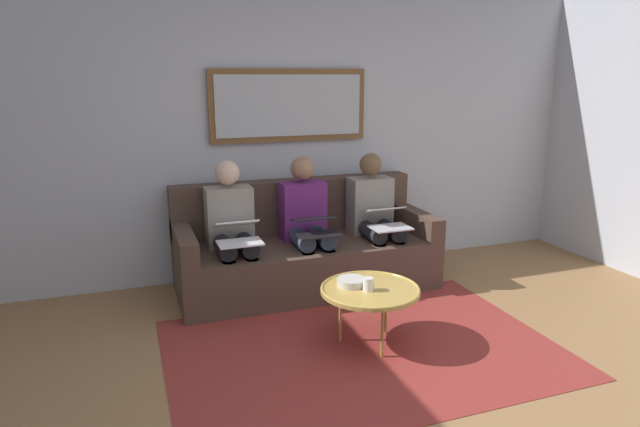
{
  "coord_description": "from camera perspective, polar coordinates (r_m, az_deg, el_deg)",
  "views": [
    {
      "loc": [
        1.43,
        2.27,
        1.81
      ],
      "look_at": [
        0.0,
        -1.7,
        0.75
      ],
      "focal_mm": 30.96,
      "sensor_mm": 36.0,
      "label": 1
    }
  ],
  "objects": [
    {
      "name": "laptop_white",
      "position": [
        4.33,
        -8.53,
        -1.9
      ],
      "size": [
        0.34,
        0.37,
        0.16
      ],
      "color": "white"
    },
    {
      "name": "person_left",
      "position": [
        4.94,
        5.63,
        -0.05
      ],
      "size": [
        0.38,
        0.58,
        1.14
      ],
      "color": "gray",
      "rests_on": "couch"
    },
    {
      "name": "wall_rear",
      "position": [
        5.1,
        -3.45,
        8.34
      ],
      "size": [
        6.0,
        0.12,
        2.6
      ],
      "primitive_type": "cube",
      "color": "#B7BCC6",
      "rests_on": "ground_plane"
    },
    {
      "name": "laptop_silver",
      "position": [
        4.73,
        6.84,
        -0.41
      ],
      "size": [
        0.33,
        0.39,
        0.17
      ],
      "color": "silver"
    },
    {
      "name": "cup",
      "position": [
        3.73,
        5.0,
        -7.3
      ],
      "size": [
        0.07,
        0.07,
        0.09
      ],
      "primitive_type": "cylinder",
      "color": "silver",
      "rests_on": "coffee_table"
    },
    {
      "name": "framed_mirror",
      "position": [
        4.99,
        -3.18,
        11.1
      ],
      "size": [
        1.43,
        0.05,
        0.63
      ],
      "color": "brown"
    },
    {
      "name": "person_right",
      "position": [
        4.55,
        -9.1,
        -1.38
      ],
      "size": [
        0.38,
        0.58,
        1.14
      ],
      "color": "gray",
      "rests_on": "couch"
    },
    {
      "name": "bowl",
      "position": [
        3.81,
        3.24,
        -7.07
      ],
      "size": [
        0.2,
        0.2,
        0.05
      ],
      "primitive_type": "cylinder",
      "color": "beige",
      "rests_on": "coffee_table"
    },
    {
      "name": "person_middle",
      "position": [
        4.71,
        -1.43,
        -0.69
      ],
      "size": [
        0.38,
        0.58,
        1.14
      ],
      "color": "#66236B",
      "rests_on": "couch"
    },
    {
      "name": "couch",
      "position": [
        4.85,
        -1.67,
        -3.89
      ],
      "size": [
        2.2,
        0.9,
        0.9
      ],
      "color": "#4C382D",
      "rests_on": "ground_plane"
    },
    {
      "name": "laptop_black",
      "position": [
        4.47,
        -0.41,
        -1.28
      ],
      "size": [
        0.34,
        0.32,
        0.13
      ],
      "color": "black"
    },
    {
      "name": "coffee_table",
      "position": [
        3.78,
        5.2,
        -7.9
      ],
      "size": [
        0.68,
        0.68,
        0.42
      ],
      "color": "tan",
      "rests_on": "ground_plane"
    },
    {
      "name": "area_rug",
      "position": [
        3.88,
        4.37,
        -13.7
      ],
      "size": [
        2.6,
        1.8,
        0.01
      ],
      "primitive_type": "cube",
      "color": "maroon",
      "rests_on": "ground_plane"
    }
  ]
}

